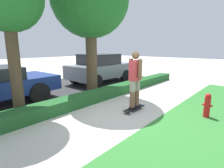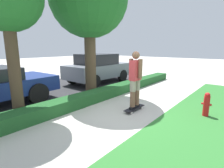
# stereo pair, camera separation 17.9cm
# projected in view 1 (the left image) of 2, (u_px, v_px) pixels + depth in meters

# --- Properties ---
(ground_plane) EXTENTS (60.00, 60.00, 0.00)m
(ground_plane) POSITION_uv_depth(u_px,v_px,m) (123.00, 113.00, 5.44)
(ground_plane) COLOR #BCB7AD
(street_asphalt) EXTENTS (13.02, 5.00, 0.01)m
(street_asphalt) POSITION_uv_depth(u_px,v_px,m) (52.00, 91.00, 8.14)
(street_asphalt) COLOR #2D2D30
(street_asphalt) RESTS_ON ground_plane
(hedge_row) EXTENTS (13.02, 0.60, 0.38)m
(hedge_row) POSITION_uv_depth(u_px,v_px,m) (89.00, 98.00, 6.43)
(hedge_row) COLOR #1E5123
(hedge_row) RESTS_ON ground_plane
(skateboard) EXTENTS (0.91, 0.24, 0.09)m
(skateboard) POSITION_uv_depth(u_px,v_px,m) (134.00, 108.00, 5.64)
(skateboard) COLOR black
(skateboard) RESTS_ON ground_plane
(skater_person) EXTENTS (0.52, 0.46, 1.80)m
(skater_person) POSITION_uv_depth(u_px,v_px,m) (135.00, 79.00, 5.44)
(skater_person) COLOR black
(skater_person) RESTS_ON skateboard
(parked_car_middle) EXTENTS (3.84, 1.93, 1.64)m
(parked_car_middle) POSITION_uv_depth(u_px,v_px,m) (100.00, 68.00, 9.99)
(parked_car_middle) COLOR slate
(parked_car_middle) RESTS_ON ground_plane
(fire_hydrant) EXTENTS (0.17, 0.27, 0.72)m
(fire_hydrant) POSITION_uv_depth(u_px,v_px,m) (207.00, 105.00, 5.06)
(fire_hydrant) COLOR red
(fire_hydrant) RESTS_ON ground_plane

